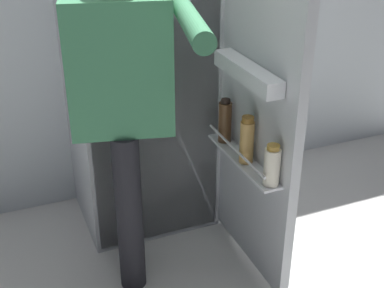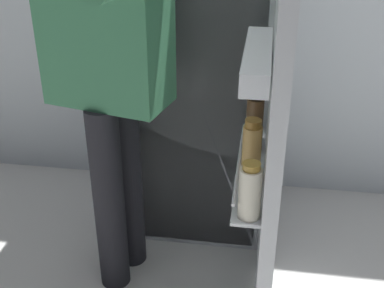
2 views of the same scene
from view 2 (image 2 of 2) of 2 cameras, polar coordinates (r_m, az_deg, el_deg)
The scene contains 3 objects.
ground_plane at distance 2.20m, azimuth -2.25°, elevation -15.10°, with size 6.47×6.47×0.00m, color silver.
refrigerator at distance 2.16m, azimuth 0.45°, elevation 12.01°, with size 0.74×1.22×1.82m.
person at distance 1.80m, azimuth -9.16°, elevation 9.27°, with size 0.53×0.77×1.57m.
Camera 2 is at (0.32, -1.58, 1.50)m, focal length 47.40 mm.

